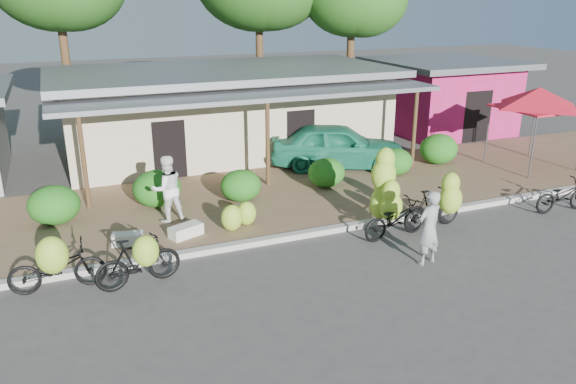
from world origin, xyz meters
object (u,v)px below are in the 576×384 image
(bike_left, at_px, (139,260))
(bike_center, at_px, (390,203))
(bystander, at_px, (167,189))
(bike_far_left, at_px, (56,266))
(bike_right, at_px, (437,205))
(teal_van, at_px, (337,146))
(vendor, at_px, (429,228))
(red_canopy, at_px, (539,98))
(sack_near, at_px, (186,231))
(sack_far, at_px, (127,239))
(bike_far_right, at_px, (563,196))

(bike_left, bearing_deg, bike_center, -95.61)
(bystander, bearing_deg, bike_far_left, 35.13)
(bike_right, xyz_separation_m, teal_van, (0.09, 5.93, 0.21))
(bike_center, distance_m, vendor, 1.82)
(vendor, bearing_deg, red_canopy, -160.81)
(bike_far_left, distance_m, bike_center, 8.16)
(bike_far_left, height_order, bike_left, bike_far_left)
(bike_far_left, xyz_separation_m, bike_center, (8.15, -0.05, 0.25))
(bike_far_left, bearing_deg, sack_near, -59.68)
(sack_far, bearing_deg, vendor, -28.95)
(red_canopy, distance_m, bike_right, 7.68)
(sack_near, bearing_deg, sack_far, 176.87)
(bike_center, relative_size, vendor, 1.27)
(teal_van, bearing_deg, sack_near, 146.85)
(bike_center, bearing_deg, bike_right, -106.71)
(bike_center, height_order, vendor, bike_center)
(bike_far_right, height_order, vendor, vendor)
(bike_center, distance_m, sack_near, 5.35)
(red_canopy, distance_m, teal_van, 7.23)
(sack_near, relative_size, vendor, 0.47)
(bike_right, xyz_separation_m, sack_far, (-7.81, 1.97, -0.46))
(bike_left, relative_size, teal_van, 0.41)
(bike_left, bearing_deg, teal_van, -61.46)
(bike_far_right, bearing_deg, sack_near, 82.36)
(bike_center, distance_m, bike_far_right, 5.60)
(bike_far_left, relative_size, bike_center, 0.88)
(red_canopy, distance_m, sack_far, 14.70)
(bike_far_right, bearing_deg, bike_right, 90.29)
(red_canopy, bearing_deg, sack_far, -174.41)
(bike_far_left, distance_m, sack_far, 2.38)
(bike_left, distance_m, sack_near, 2.53)
(bike_center, distance_m, sack_far, 6.76)
(red_canopy, distance_m, bike_far_left, 16.51)
(bike_right, distance_m, sack_far, 8.07)
(bike_right, relative_size, sack_far, 2.53)
(bike_center, height_order, bike_right, bike_center)
(red_canopy, height_order, bike_far_left, red_canopy)
(bike_far_left, bearing_deg, bystander, -42.67)
(bike_far_left, height_order, sack_far, bike_far_left)
(red_canopy, relative_size, sack_far, 4.67)
(red_canopy, relative_size, bike_center, 1.52)
(bike_center, distance_m, teal_van, 5.86)
(bike_center, distance_m, bystander, 5.99)
(bystander, bearing_deg, bike_right, 145.27)
(vendor, xyz_separation_m, teal_van, (1.50, 7.50, 0.02))
(red_canopy, relative_size, bike_far_left, 1.72)
(vendor, height_order, teal_van, vendor)
(bike_right, bearing_deg, bike_center, 75.89)
(vendor, bearing_deg, bike_left, -24.95)
(bike_right, height_order, bystander, bystander)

